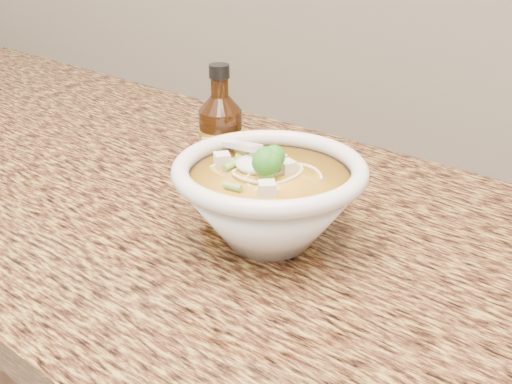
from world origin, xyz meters
The scene contains 3 objects.
counter_slab centered at (0.00, 1.68, 0.88)m, with size 4.00×0.68×0.04m, color #A1863B.
soup_bowl centered at (-0.06, 1.64, 0.95)m, with size 0.25×0.22×0.12m.
hot_sauce_bottle centered at (-0.19, 1.70, 0.97)m, with size 0.07×0.07×0.18m.
Camera 1 is at (0.34, 1.13, 1.27)m, focal length 45.00 mm.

